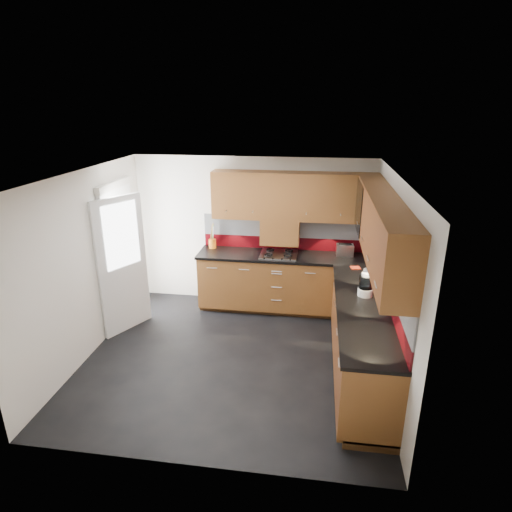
% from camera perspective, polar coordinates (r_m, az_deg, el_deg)
% --- Properties ---
extents(room, '(4.00, 3.80, 2.64)m').
position_cam_1_polar(room, '(5.14, -3.39, 0.73)').
color(room, black).
extents(base_cabinets, '(2.70, 3.20, 0.95)m').
position_cam_1_polar(base_cabinets, '(6.12, 8.08, -6.97)').
color(base_cabinets, brown).
rests_on(base_cabinets, room).
extents(countertop, '(2.72, 3.22, 0.04)m').
position_cam_1_polar(countertop, '(5.91, 8.17, -2.85)').
color(countertop, black).
rests_on(countertop, base_cabinets).
extents(backsplash, '(2.70, 3.20, 0.54)m').
position_cam_1_polar(backsplash, '(6.02, 10.44, 0.41)').
color(backsplash, maroon).
rests_on(backsplash, countertop).
extents(upper_cabinets, '(2.50, 3.20, 0.72)m').
position_cam_1_polar(upper_cabinets, '(5.70, 10.40, 5.91)').
color(upper_cabinets, brown).
rests_on(upper_cabinets, room).
extents(extractor_hood, '(0.60, 0.33, 0.40)m').
position_cam_1_polar(extractor_hood, '(6.69, 3.23, 3.32)').
color(extractor_hood, brown).
rests_on(extractor_hood, room).
extents(glass_cabinet, '(0.32, 0.80, 0.66)m').
position_cam_1_polar(glass_cabinet, '(6.01, 14.95, 6.54)').
color(glass_cabinet, black).
rests_on(glass_cabinet, room).
extents(back_door, '(0.42, 1.19, 2.04)m').
position_cam_1_polar(back_door, '(6.53, -17.45, -0.30)').
color(back_door, white).
rests_on(back_door, room).
extents(gas_hob, '(0.57, 0.50, 0.04)m').
position_cam_1_polar(gas_hob, '(6.63, 3.04, 0.23)').
color(gas_hob, silver).
rests_on(gas_hob, countertop).
extents(utensil_pot, '(0.12, 0.12, 0.42)m').
position_cam_1_polar(utensil_pot, '(6.97, -5.83, 1.83)').
color(utensil_pot, orange).
rests_on(utensil_pot, countertop).
extents(toaster, '(0.26, 0.17, 0.19)m').
position_cam_1_polar(toaster, '(6.73, 11.77, 0.79)').
color(toaster, silver).
rests_on(toaster, countertop).
extents(food_processor, '(0.18, 0.18, 0.30)m').
position_cam_1_polar(food_processor, '(5.39, 14.42, -3.79)').
color(food_processor, white).
rests_on(food_processor, countertop).
extents(paper_towel, '(0.14, 0.14, 0.26)m').
position_cam_1_polar(paper_towel, '(5.61, 14.67, -2.96)').
color(paper_towel, white).
rests_on(paper_towel, countertop).
extents(orange_cloth, '(0.15, 0.14, 0.01)m').
position_cam_1_polar(orange_cloth, '(6.28, 13.12, -1.53)').
color(orange_cloth, red).
rests_on(orange_cloth, countertop).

